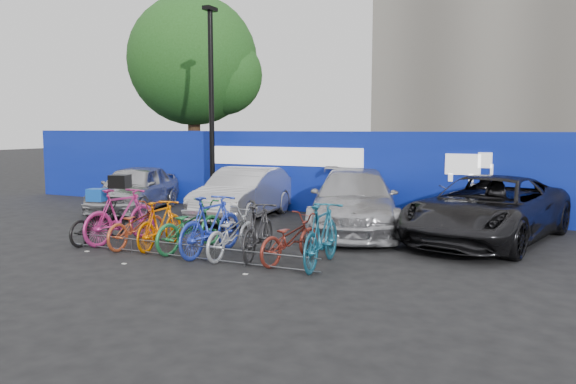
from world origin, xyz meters
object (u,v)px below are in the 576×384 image
Objects in this scene: bike_rack at (185,251)px; car_3 at (488,209)px; lamppost at (211,102)px; bike_4 at (190,226)px; car_1 at (244,194)px; tree at (198,64)px; car_0 at (135,188)px; bike_0 at (98,222)px; bike_2 at (136,225)px; bike_5 at (211,225)px; bike_1 at (121,215)px; car_2 at (354,201)px; bike_9 at (322,235)px; bike_6 at (232,233)px; bike_8 at (290,239)px; bike_3 at (160,225)px; bike_7 at (258,231)px.

car_3 is at bearing 39.88° from bike_rack.
lamppost is 3.16× the size of bike_4.
tree is at bearing 126.91° from car_1.
car_0 is at bearing 177.23° from car_1.
bike_2 reaches higher than bike_0.
bike_0 is at bearing 169.09° from bike_rack.
bike_2 is 1.87m from bike_5.
car_1 is 2.12× the size of bike_1.
bike_4 is at bearing -10.95° from bike_5.
bike_2 is (-3.58, -3.75, -0.27)m from car_2.
car_2 reaches higher than bike_5.
car_1 is (3.65, 0.16, -0.00)m from car_0.
bike_9 is (7.57, -3.96, -0.11)m from car_0.
lamppost is 7.01m from bike_5.
bike_6 is at bearing -179.24° from bike_4.
bike_rack is 2.90× the size of bike_4.
car_1 is 4.59m from bike_6.
car_0 reaches higher than bike_8.
bike_6 is at bearing -172.36° from bike_5.
lamppost reaches higher than bike_2.
car_2 is 2.81× the size of bike_6.
car_2 reaches higher than bike_8.
car_2 is (3.30, -0.40, 0.03)m from car_1.
bike_rack is 1.23m from bike_3.
bike_9 is (0.66, -0.08, 0.13)m from bike_8.
bike_9 is at bearing -51.77° from car_1.
bike_1 reaches higher than bike_8.
bike_rack is 1.11× the size of car_2.
car_3 is at bearing -154.33° from bike_3.
bike_2 reaches higher than bike_rack.
bike_4 reaches higher than bike_0.
car_0 reaches higher than bike_rack.
bike_9 is at bearing -173.70° from bike_8.
bike_3 is (1.13, -0.11, -0.10)m from bike_1.
bike_6 is at bearing -126.53° from car_2.
car_2 is 2.89× the size of bike_2.
bike_rack is at bearing -57.55° from tree.
bike_7 is (8.02, -10.00, -4.54)m from tree.
bike_6 reaches higher than bike_rack.
bike_8 is (3.53, 0.10, -0.01)m from bike_2.
bike_6 is at bearing -54.35° from lamppost.
bike_1 reaches higher than bike_0.
bike_7 reaches higher than bike_rack.
car_0 is at bearing -33.50° from bike_5.
bike_rack is 2.81× the size of bike_5.
lamppost is 7.27m from bike_6.
bike_2 is at bearing 15.29° from bike_4.
bike_2 is 3.53m from bike_8.
car_2 reaches higher than bike_9.
car_0 is at bearing -31.48° from bike_9.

